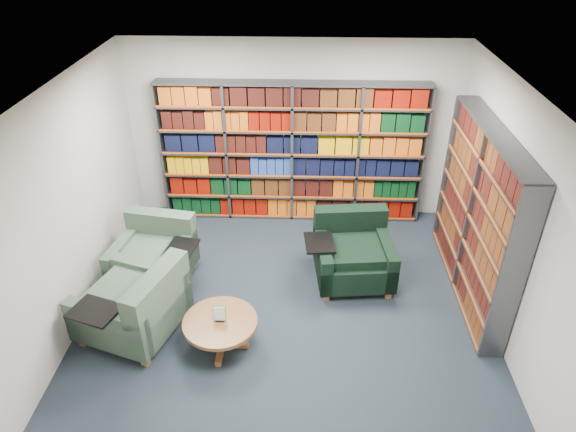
{
  "coord_description": "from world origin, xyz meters",
  "views": [
    {
      "loc": [
        0.2,
        -4.85,
        4.42
      ],
      "look_at": [
        0.0,
        0.6,
        1.05
      ],
      "focal_mm": 32.0,
      "sensor_mm": 36.0,
      "label": 1
    }
  ],
  "objects_px": {
    "chair_teal_left": "(156,255)",
    "chair_green_right": "(352,253)",
    "coffee_table": "(220,326)",
    "chair_teal_front": "(139,307)"
  },
  "relations": [
    {
      "from": "chair_teal_left",
      "to": "coffee_table",
      "type": "bearing_deg",
      "value": -50.33
    },
    {
      "from": "chair_green_right",
      "to": "chair_teal_front",
      "type": "bearing_deg",
      "value": -154.92
    },
    {
      "from": "chair_green_right",
      "to": "chair_teal_front",
      "type": "distance_m",
      "value": 2.83
    },
    {
      "from": "chair_green_right",
      "to": "coffee_table",
      "type": "relative_size",
      "value": 1.43
    },
    {
      "from": "chair_green_right",
      "to": "coffee_table",
      "type": "bearing_deg",
      "value": -138.23
    },
    {
      "from": "chair_teal_left",
      "to": "chair_teal_front",
      "type": "xyz_separation_m",
      "value": [
        0.08,
        -1.07,
        0.03
      ]
    },
    {
      "from": "chair_teal_left",
      "to": "chair_green_right",
      "type": "distance_m",
      "value": 2.64
    },
    {
      "from": "chair_green_right",
      "to": "chair_teal_front",
      "type": "height_order",
      "value": "chair_teal_front"
    },
    {
      "from": "chair_teal_front",
      "to": "coffee_table",
      "type": "bearing_deg",
      "value": -11.92
    },
    {
      "from": "chair_teal_front",
      "to": "chair_green_right",
      "type": "bearing_deg",
      "value": 25.08
    }
  ]
}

